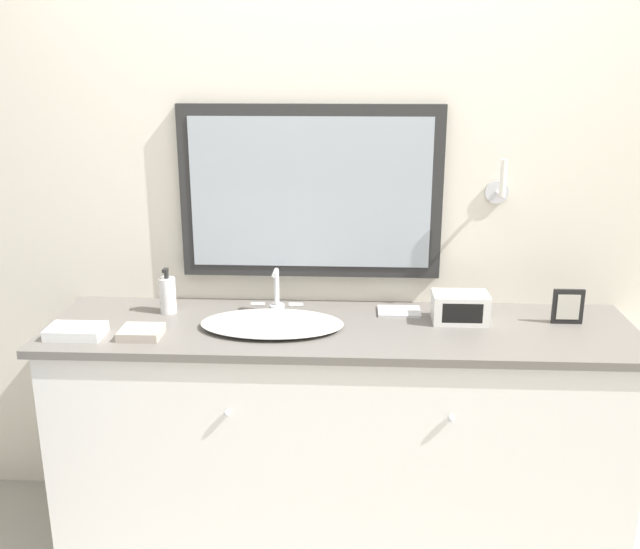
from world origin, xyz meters
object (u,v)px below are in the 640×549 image
object	(u,v)px
picture_frame	(568,307)
sink_basin	(272,322)
appliance_box	(460,308)
soap_bottle	(168,295)

from	to	relation	value
picture_frame	sink_basin	bearing A→B (deg)	-175.14
appliance_box	picture_frame	world-z (taller)	picture_frame
sink_basin	appliance_box	size ratio (longest dim) A/B	2.55
sink_basin	picture_frame	xyz separation A→B (m)	(1.10, 0.09, 0.05)
sink_basin	soap_bottle	bearing A→B (deg)	161.51
sink_basin	picture_frame	distance (m)	1.11
soap_bottle	sink_basin	bearing A→B (deg)	-18.49
sink_basin	appliance_box	world-z (taller)	sink_basin
sink_basin	soap_bottle	xyz separation A→B (m)	(-0.42, 0.14, 0.05)
picture_frame	appliance_box	bearing A→B (deg)	179.90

